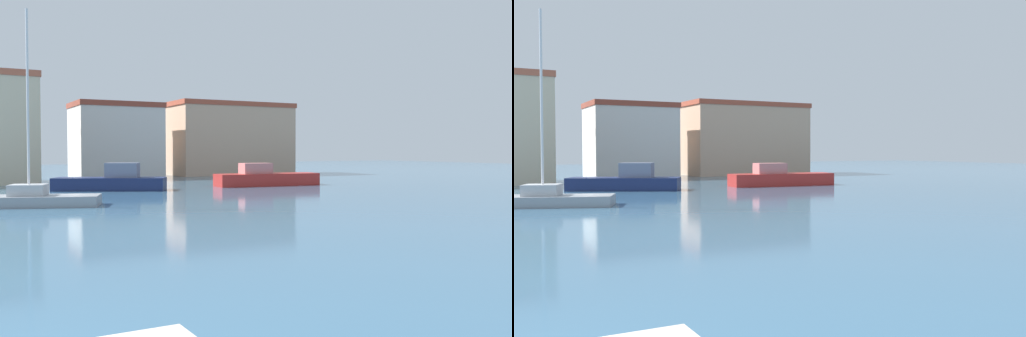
{
  "view_description": "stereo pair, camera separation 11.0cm",
  "coord_description": "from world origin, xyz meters",
  "views": [
    {
      "loc": [
        0.52,
        -6.14,
        2.8
      ],
      "look_at": [
        17.36,
        24.34,
        1.59
      ],
      "focal_mm": 39.44,
      "sensor_mm": 36.0,
      "label": 1
    },
    {
      "loc": [
        0.61,
        -6.19,
        2.8
      ],
      "look_at": [
        17.36,
        24.34,
        1.59
      ],
      "focal_mm": 39.44,
      "sensor_mm": 36.0,
      "label": 2
    }
  ],
  "objects": [
    {
      "name": "waterfront_apartments",
      "position": [
        27.99,
        49.77,
        3.93
      ],
      "size": [
        13.29,
        7.14,
        7.84
      ],
      "color": "tan",
      "rests_on": "ground"
    },
    {
      "name": "warehouse_block",
      "position": [
        15.08,
        48.54,
        3.64
      ],
      "size": [
        8.09,
        6.57,
        7.27
      ],
      "color": "beige",
      "rests_on": "ground"
    },
    {
      "name": "sailboat_grey_outer_mooring",
      "position": [
        4.03,
        23.11,
        0.41
      ],
      "size": [
        6.99,
        4.36,
        9.58
      ],
      "color": "gray",
      "rests_on": "water"
    },
    {
      "name": "motorboat_navy_center_channel",
      "position": [
        10.36,
        31.84,
        0.59
      ],
      "size": [
        7.57,
        5.29,
        1.86
      ],
      "color": "#19234C",
      "rests_on": "water"
    },
    {
      "name": "motorboat_red_inner_mooring",
      "position": [
        21.89,
        31.01,
        0.59
      ],
      "size": [
        8.21,
        2.84,
        1.73
      ],
      "color": "#B22823",
      "rests_on": "water"
    },
    {
      "name": "water",
      "position": [
        15.0,
        20.0,
        0.0
      ],
      "size": [
        160.0,
        160.0,
        0.0
      ],
      "primitive_type": "plane",
      "color": "#38607F",
      "rests_on": "ground"
    }
  ]
}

